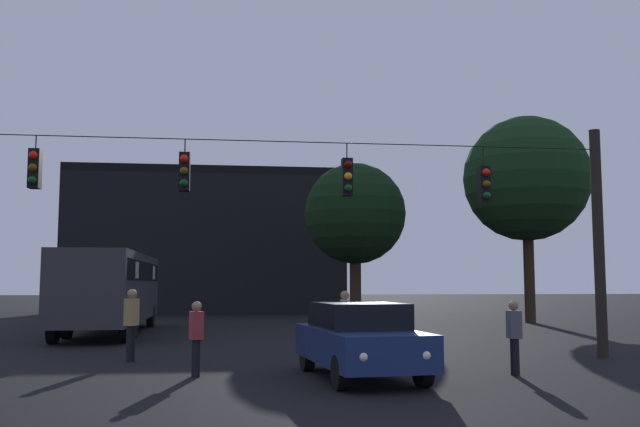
{
  "coord_description": "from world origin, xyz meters",
  "views": [
    {
      "loc": [
        -0.67,
        -5.48,
        1.93
      ],
      "look_at": [
        1.36,
        10.67,
        3.55
      ],
      "focal_mm": 39.05,
      "sensor_mm": 36.0,
      "label": 1
    }
  ],
  "objects_px": {
    "city_bus": "(111,284)",
    "tree_left_silhouette": "(526,179)",
    "car_near_right": "(360,339)",
    "pedestrian_crossing_right": "(514,333)",
    "tree_behind_building": "(355,214)",
    "pedestrian_crossing_center": "(196,334)",
    "pedestrian_crossing_left": "(131,320)",
    "pedestrian_near_bus": "(345,320)"
  },
  "relations": [
    {
      "from": "car_near_right",
      "to": "pedestrian_crossing_right",
      "type": "xyz_separation_m",
      "value": [
        3.29,
        0.0,
        0.07
      ]
    },
    {
      "from": "pedestrian_crossing_right",
      "to": "tree_left_silhouette",
      "type": "height_order",
      "value": "tree_left_silhouette"
    },
    {
      "from": "pedestrian_crossing_left",
      "to": "tree_left_silhouette",
      "type": "xyz_separation_m",
      "value": [
        16.8,
        14.65,
        6.01
      ]
    },
    {
      "from": "pedestrian_near_bus",
      "to": "tree_left_silhouette",
      "type": "xyz_separation_m",
      "value": [
        11.45,
        14.48,
        6.04
      ]
    },
    {
      "from": "pedestrian_crossing_left",
      "to": "tree_left_silhouette",
      "type": "height_order",
      "value": "tree_left_silhouette"
    },
    {
      "from": "car_near_right",
      "to": "tree_left_silhouette",
      "type": "xyz_separation_m",
      "value": [
        11.76,
        18.28,
        6.22
      ]
    },
    {
      "from": "city_bus",
      "to": "tree_behind_building",
      "type": "distance_m",
      "value": 12.65
    },
    {
      "from": "pedestrian_crossing_right",
      "to": "pedestrian_near_bus",
      "type": "height_order",
      "value": "pedestrian_near_bus"
    },
    {
      "from": "pedestrian_crossing_right",
      "to": "tree_left_silhouette",
      "type": "bearing_deg",
      "value": 65.15
    },
    {
      "from": "pedestrian_crossing_left",
      "to": "pedestrian_crossing_right",
      "type": "height_order",
      "value": "pedestrian_crossing_left"
    },
    {
      "from": "car_near_right",
      "to": "pedestrian_near_bus",
      "type": "height_order",
      "value": "pedestrian_near_bus"
    },
    {
      "from": "pedestrian_crossing_left",
      "to": "city_bus",
      "type": "bearing_deg",
      "value": 102.38
    },
    {
      "from": "city_bus",
      "to": "tree_left_silhouette",
      "type": "relative_size",
      "value": 1.09
    },
    {
      "from": "pedestrian_crossing_right",
      "to": "tree_behind_building",
      "type": "xyz_separation_m",
      "value": [
        0.08,
        19.4,
        4.42
      ]
    },
    {
      "from": "pedestrian_crossing_center",
      "to": "pedestrian_crossing_left",
      "type": "bearing_deg",
      "value": 120.01
    },
    {
      "from": "city_bus",
      "to": "pedestrian_near_bus",
      "type": "height_order",
      "value": "city_bus"
    },
    {
      "from": "city_bus",
      "to": "pedestrian_near_bus",
      "type": "xyz_separation_m",
      "value": [
        7.48,
        -9.49,
        -0.89
      ]
    },
    {
      "from": "city_bus",
      "to": "car_near_right",
      "type": "distance_m",
      "value": 15.13
    },
    {
      "from": "city_bus",
      "to": "pedestrian_near_bus",
      "type": "distance_m",
      "value": 12.11
    },
    {
      "from": "pedestrian_crossing_right",
      "to": "tree_left_silhouette",
      "type": "relative_size",
      "value": 0.15
    },
    {
      "from": "pedestrian_crossing_right",
      "to": "tree_left_silhouette",
      "type": "xyz_separation_m",
      "value": [
        8.47,
        18.28,
        6.15
      ]
    },
    {
      "from": "pedestrian_crossing_right",
      "to": "pedestrian_near_bus",
      "type": "bearing_deg",
      "value": 128.1
    },
    {
      "from": "pedestrian_near_bus",
      "to": "tree_behind_building",
      "type": "xyz_separation_m",
      "value": [
        3.06,
        15.6,
        4.31
      ]
    },
    {
      "from": "pedestrian_crossing_left",
      "to": "pedestrian_crossing_center",
      "type": "height_order",
      "value": "pedestrian_crossing_left"
    },
    {
      "from": "pedestrian_crossing_left",
      "to": "tree_left_silhouette",
      "type": "relative_size",
      "value": 0.18
    },
    {
      "from": "pedestrian_crossing_center",
      "to": "tree_left_silhouette",
      "type": "bearing_deg",
      "value": 49.49
    },
    {
      "from": "pedestrian_crossing_right",
      "to": "tree_behind_building",
      "type": "distance_m",
      "value": 19.89
    },
    {
      "from": "pedestrian_crossing_right",
      "to": "pedestrian_crossing_center",
      "type": "bearing_deg",
      "value": 174.47
    },
    {
      "from": "pedestrian_crossing_center",
      "to": "tree_left_silhouette",
      "type": "relative_size",
      "value": 0.15
    },
    {
      "from": "city_bus",
      "to": "tree_behind_building",
      "type": "height_order",
      "value": "tree_behind_building"
    },
    {
      "from": "pedestrian_crossing_center",
      "to": "tree_behind_building",
      "type": "height_order",
      "value": "tree_behind_building"
    },
    {
      "from": "car_near_right",
      "to": "pedestrian_crossing_left",
      "type": "height_order",
      "value": "pedestrian_crossing_left"
    },
    {
      "from": "car_near_right",
      "to": "pedestrian_crossing_right",
      "type": "bearing_deg",
      "value": 0.01
    },
    {
      "from": "pedestrian_crossing_right",
      "to": "pedestrian_crossing_left",
      "type": "bearing_deg",
      "value": 156.44
    },
    {
      "from": "pedestrian_near_bus",
      "to": "car_near_right",
      "type": "bearing_deg",
      "value": -94.73
    },
    {
      "from": "city_bus",
      "to": "tree_behind_building",
      "type": "relative_size",
      "value": 1.42
    },
    {
      "from": "pedestrian_near_bus",
      "to": "tree_behind_building",
      "type": "distance_m",
      "value": 16.47
    },
    {
      "from": "car_near_right",
      "to": "pedestrian_crossing_center",
      "type": "relative_size",
      "value": 2.9
    },
    {
      "from": "city_bus",
      "to": "pedestrian_crossing_right",
      "type": "distance_m",
      "value": 16.94
    },
    {
      "from": "car_near_right",
      "to": "pedestrian_crossing_right",
      "type": "relative_size",
      "value": 2.88
    },
    {
      "from": "city_bus",
      "to": "tree_behind_building",
      "type": "xyz_separation_m",
      "value": [
        10.53,
        6.11,
        3.42
      ]
    },
    {
      "from": "pedestrian_near_bus",
      "to": "tree_left_silhouette",
      "type": "height_order",
      "value": "tree_left_silhouette"
    }
  ]
}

